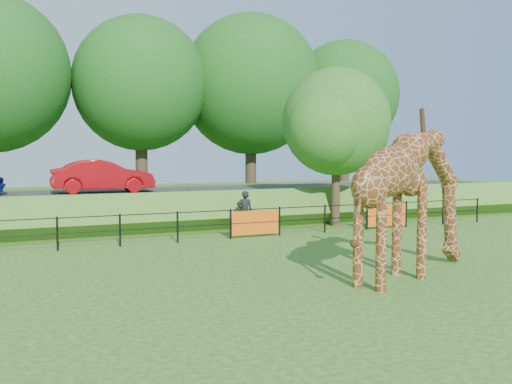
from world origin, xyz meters
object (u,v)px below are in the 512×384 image
at_px(car_red, 103,176).
at_px(visitor, 245,212).
at_px(giraffe, 413,202).
at_px(tree_east, 338,126).

relative_size(car_red, visitor, 2.61).
distance_m(car_red, visitor, 6.71).
xyz_separation_m(giraffe, tree_east, (3.68, 9.32, 2.38)).
distance_m(giraffe, car_red, 14.70).
xyz_separation_m(car_red, tree_east, (9.16, -4.32, 2.15)).
bearing_deg(tree_east, visitor, -176.43).
height_order(car_red, visitor, car_red).
height_order(giraffe, car_red, giraffe).
distance_m(visitor, tree_east, 5.64).
relative_size(car_red, tree_east, 0.64).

